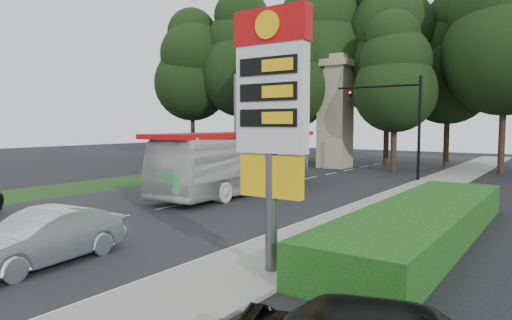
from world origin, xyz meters
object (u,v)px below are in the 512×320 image
Objects in this scene: streetlight_signs at (237,118)px; transit_bus at (239,163)px; traffic_signal_mast at (400,113)px; monument at (335,111)px; sedan_silver at (43,238)px; gas_station_pylon at (271,104)px.

streetlight_signs reaches higher than transit_bus.
traffic_signal_mast is 0.72× the size of monument.
sedan_silver is at bearing -79.88° from monument.
streetlight_signs is 0.64× the size of transit_bus.
traffic_signal_mast is 12.77m from transit_bus.
streetlight_signs is 1.69× the size of sedan_silver.
transit_bus is 14.39m from sedan_silver.
monument is at bearing 142.00° from traffic_signal_mast.
streetlight_signs reaches higher than traffic_signal_mast.
transit_bus is (-5.72, -11.03, -2.94)m from traffic_signal_mast.
gas_station_pylon is 14.60m from transit_bus.
streetlight_signs is 25.50m from sedan_silver.
monument is (4.99, 7.99, 0.67)m from streetlight_signs.
traffic_signal_mast is 1.52× the size of sedan_silver.
monument is at bearing 111.80° from gas_station_pylon.
traffic_signal_mast reaches higher than transit_bus.
streetlight_signs is at bearing 128.96° from gas_station_pylon.
monument is 17.47m from transit_bus.
gas_station_pylon is 0.55× the size of transit_bus.
traffic_signal_mast is at bearing 79.20° from sedan_silver.
transit_bus is at bearing -117.42° from traffic_signal_mast.
streetlight_signs reaches higher than gas_station_pylon.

